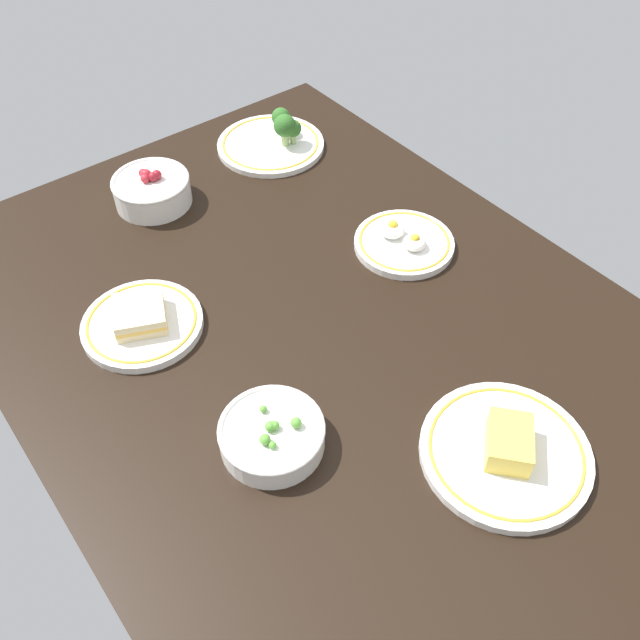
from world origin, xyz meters
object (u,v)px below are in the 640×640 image
object	(u,v)px
plate_eggs	(404,242)
plate_broccoli	(274,140)
plate_sandwich	(142,322)
bowl_peas	(272,435)
plate_cheese	(506,451)
bowl_berries	(152,189)

from	to	relation	value
plate_eggs	plate_broccoli	bearing A→B (deg)	179.61
plate_sandwich	plate_broccoli	xyz separation A→B (cm)	(-28.45, 45.69, 0.30)
bowl_peas	plate_broccoli	bearing A→B (deg)	144.30
plate_eggs	bowl_peas	world-z (taller)	bowl_peas
plate_cheese	plate_eggs	size ratio (longest dim) A/B	1.31
plate_sandwich	plate_eggs	world-z (taller)	same
plate_eggs	plate_cheese	bearing A→B (deg)	-24.84
plate_cheese	bowl_berries	world-z (taller)	bowl_berries
plate_cheese	plate_sandwich	bearing A→B (deg)	-152.07
plate_sandwich	plate_broccoli	size ratio (longest dim) A/B	0.86
plate_sandwich	plate_eggs	xyz separation A→B (cm)	(11.13, 45.43, -0.26)
plate_eggs	bowl_peas	bearing A→B (deg)	-65.60
bowl_berries	plate_eggs	bearing A→B (deg)	36.40
bowl_peas	plate_broccoli	world-z (taller)	plate_broccoli
plate_cheese	bowl_peas	size ratio (longest dim) A/B	1.59
plate_sandwich	bowl_berries	distance (cm)	32.25
bowl_berries	plate_broccoli	bearing A→B (deg)	92.28
plate_cheese	bowl_peas	world-z (taller)	plate_cheese
plate_eggs	bowl_berries	world-z (taller)	bowl_berries
plate_cheese	plate_sandwich	xyz separation A→B (cm)	(-50.94, -27.00, 0.11)
bowl_peas	plate_eggs	bearing A→B (deg)	114.40
plate_sandwich	plate_eggs	distance (cm)	46.77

